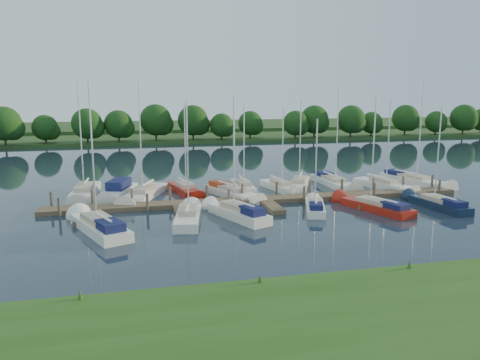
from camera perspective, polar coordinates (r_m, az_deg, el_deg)
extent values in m
plane|color=#182431|center=(36.95, 6.29, -5.43)|extent=(260.00, 260.00, 0.00)
cube|color=#264E16|center=(23.36, 19.91, -15.15)|extent=(90.00, 10.00, 0.50)
cube|color=#4E3A2C|center=(44.28, 2.85, -2.42)|extent=(40.00, 2.00, 0.40)
cube|color=#4E3A2C|center=(39.92, -18.59, -4.42)|extent=(1.20, 4.00, 0.40)
cube|color=#4E3A2C|center=(39.91, -7.07, -3.94)|extent=(1.20, 4.00, 0.40)
cube|color=#4E3A2C|center=(41.48, 4.00, -3.33)|extent=(1.20, 4.00, 0.40)
cube|color=#4E3A2C|center=(44.46, 13.91, -2.67)|extent=(1.20, 4.00, 0.40)
cube|color=#4E3A2C|center=(48.58, 22.35, -2.05)|extent=(1.20, 4.00, 0.40)
cylinder|color=#473D33|center=(44.36, -21.99, -2.64)|extent=(0.24, 0.24, 2.00)
cylinder|color=#473D33|center=(43.95, -17.54, -2.47)|extent=(0.24, 0.24, 2.00)
cylinder|color=#473D33|center=(43.80, -13.03, -2.29)|extent=(0.24, 0.24, 2.00)
cylinder|color=#473D33|center=(43.93, -8.52, -2.10)|extent=(0.24, 0.24, 2.00)
cylinder|color=#473D33|center=(44.33, -4.06, -1.89)|extent=(0.24, 0.24, 2.00)
cylinder|color=#473D33|center=(44.99, 0.29, -1.68)|extent=(0.24, 0.24, 2.00)
cylinder|color=#473D33|center=(45.90, 4.48, -1.47)|extent=(0.24, 0.24, 2.00)
cylinder|color=#473D33|center=(47.04, 8.50, -1.25)|extent=(0.24, 0.24, 2.00)
cylinder|color=#473D33|center=(48.41, 12.30, -1.05)|extent=(0.24, 0.24, 2.00)
cylinder|color=#473D33|center=(49.98, 15.88, -0.85)|extent=(0.24, 0.24, 2.00)
cylinder|color=#473D33|center=(51.73, 19.23, -0.66)|extent=(0.24, 0.24, 2.00)
cylinder|color=#473D33|center=(53.65, 22.35, -0.48)|extent=(0.24, 0.24, 2.00)
cylinder|color=#473D33|center=(41.71, -21.16, -3.39)|extent=(0.24, 0.24, 2.00)
cylinder|color=#473D33|center=(41.29, -11.21, -3.00)|extent=(0.24, 0.24, 2.00)
cylinder|color=#473D33|center=(42.11, -1.37, -2.53)|extent=(0.24, 0.24, 2.00)
cylinder|color=#473D33|center=(44.11, 7.83, -2.03)|extent=(0.24, 0.24, 2.00)
cylinder|color=#473D33|center=(47.14, 16.03, -1.53)|extent=(0.24, 0.24, 2.00)
cylinder|color=#473D33|center=(51.01, 23.12, -1.08)|extent=(0.24, 0.24, 2.00)
cube|color=#243F18|center=(109.55, -6.89, 5.33)|extent=(180.00, 30.00, 0.60)
cube|color=#315425|center=(134.32, -8.10, 6.43)|extent=(220.00, 40.00, 1.40)
cylinder|color=#38281C|center=(96.98, -26.66, 4.05)|extent=(0.36, 0.36, 2.06)
sphere|color=#15360E|center=(96.78, -26.78, 5.54)|extent=(4.81, 4.81, 4.81)
sphere|color=#15360E|center=(96.78, -26.13, 5.18)|extent=(3.44, 3.44, 3.44)
cylinder|color=#38281C|center=(98.21, -23.28, 4.53)|extent=(0.36, 0.36, 2.56)
sphere|color=#15360E|center=(97.98, -23.42, 6.35)|extent=(5.97, 5.97, 5.97)
sphere|color=#15360E|center=(98.01, -22.62, 5.91)|extent=(4.27, 4.27, 4.27)
cylinder|color=#38281C|center=(96.79, -18.35, 4.79)|extent=(0.36, 0.36, 2.61)
sphere|color=#15360E|center=(96.56, -18.46, 6.68)|extent=(6.10, 6.10, 6.10)
sphere|color=#15360E|center=(96.70, -17.65, 6.21)|extent=(4.36, 4.36, 4.36)
cylinder|color=#38281C|center=(97.04, -15.03, 4.93)|extent=(0.36, 0.36, 2.45)
sphere|color=#15360E|center=(96.82, -15.11, 6.70)|extent=(5.72, 5.72, 5.72)
sphere|color=#15360E|center=(97.04, -14.36, 6.25)|extent=(4.08, 4.08, 4.08)
cylinder|color=#38281C|center=(94.52, -9.86, 5.09)|extent=(0.36, 0.36, 2.77)
sphere|color=#15360E|center=(94.26, -9.92, 7.14)|extent=(6.45, 6.45, 6.45)
sphere|color=#15360E|center=(94.61, -9.07, 6.61)|extent=(4.61, 4.61, 4.61)
cylinder|color=#38281C|center=(96.95, -6.26, 5.19)|extent=(0.36, 0.36, 2.34)
sphere|color=#15360E|center=(96.73, -6.30, 6.88)|extent=(5.47, 5.47, 5.47)
sphere|color=#15360E|center=(97.12, -5.61, 6.45)|extent=(3.91, 3.91, 3.91)
cylinder|color=#38281C|center=(97.48, -1.83, 5.32)|extent=(0.36, 0.36, 2.48)
sphere|color=#15360E|center=(97.25, -1.84, 7.10)|extent=(5.80, 5.80, 5.80)
sphere|color=#15360E|center=(97.75, -1.14, 6.64)|extent=(4.14, 4.14, 4.14)
cylinder|color=#38281C|center=(100.97, 2.45, 5.55)|extent=(0.36, 0.36, 2.68)
sphere|color=#15360E|center=(100.74, 2.47, 7.41)|extent=(6.25, 6.25, 6.25)
sphere|color=#15360E|center=(101.35, 3.17, 6.91)|extent=(4.46, 4.46, 4.46)
cylinder|color=#38281C|center=(102.60, 5.97, 5.46)|extent=(0.36, 0.36, 2.22)
sphere|color=#15360E|center=(102.40, 6.00, 6.97)|extent=(5.18, 5.18, 5.18)
sphere|color=#15360E|center=(103.00, 6.54, 6.57)|extent=(3.70, 3.70, 3.70)
cylinder|color=#38281C|center=(102.44, 9.79, 5.31)|extent=(0.36, 0.36, 2.07)
sphere|color=#15360E|center=(102.24, 9.83, 6.72)|extent=(4.83, 4.83, 4.83)
sphere|color=#15360E|center=(102.88, 10.31, 6.35)|extent=(3.45, 3.45, 3.45)
cylinder|color=#38281C|center=(106.35, 13.77, 5.56)|extent=(0.36, 0.36, 2.83)
sphere|color=#15360E|center=(106.12, 13.85, 7.42)|extent=(6.61, 6.61, 6.61)
sphere|color=#15360E|center=(106.99, 14.46, 6.91)|extent=(4.72, 4.72, 4.72)
cylinder|color=#38281C|center=(108.90, 16.08, 5.35)|extent=(0.36, 0.36, 2.06)
sphere|color=#15360E|center=(108.72, 16.15, 6.67)|extent=(4.80, 4.80, 4.80)
sphere|color=#15360E|center=(109.44, 16.55, 6.31)|extent=(3.43, 3.43, 3.43)
cylinder|color=#38281C|center=(114.35, 19.22, 5.50)|extent=(0.36, 0.36, 2.43)
sphere|color=#15360E|center=(114.15, 19.32, 6.99)|extent=(5.67, 5.67, 5.67)
sphere|color=#15360E|center=(115.02, 19.75, 6.58)|extent=(4.05, 4.05, 4.05)
cylinder|color=#38281C|center=(117.81, 21.79, 5.37)|extent=(0.36, 0.36, 2.01)
sphere|color=#15360E|center=(117.64, 21.87, 6.56)|extent=(4.70, 4.70, 4.70)
sphere|color=#15360E|center=(118.42, 22.20, 6.23)|extent=(3.36, 3.36, 3.36)
cylinder|color=#38281C|center=(120.67, 25.58, 5.36)|extent=(0.36, 0.36, 2.69)
sphere|color=#15360E|center=(120.48, 25.70, 6.91)|extent=(6.28, 6.28, 6.28)
sphere|color=#15360E|center=(121.52, 26.11, 6.48)|extent=(4.49, 4.49, 4.49)
cube|color=white|center=(49.54, -18.30, -1.61)|extent=(2.59, 7.74, 1.15)
cone|color=white|center=(45.86, -18.98, -2.60)|extent=(1.22, 2.73, 1.07)
cube|color=tan|center=(49.02, -18.42, -0.86)|extent=(1.80, 3.52, 0.52)
cylinder|color=silver|center=(47.95, -18.83, 4.91)|extent=(0.12, 0.12, 10.30)
cylinder|color=silver|center=(50.06, -18.25, -0.14)|extent=(0.30, 3.43, 0.10)
cylinder|color=white|center=(50.06, -18.25, -0.14)|extent=(0.38, 3.06, 0.20)
cube|color=white|center=(48.69, -14.51, -1.62)|extent=(3.76, 6.45, 1.13)
cone|color=white|center=(45.87, -15.72, -2.42)|extent=(1.51, 2.06, 1.01)
cube|color=#141946|center=(48.51, -14.56, -0.55)|extent=(2.55, 3.70, 1.02)
cube|color=white|center=(47.32, -11.44, -1.84)|extent=(4.93, 7.98, 1.11)
cone|color=white|center=(43.81, -13.20, -2.90)|extent=(2.03, 2.91, 1.08)
cube|color=tan|center=(46.82, -11.64, -1.09)|extent=(2.82, 3.83, 0.51)
cylinder|color=silver|center=(45.72, -12.04, 5.05)|extent=(0.12, 0.12, 10.44)
cylinder|color=silver|center=(47.80, -11.17, -0.34)|extent=(1.41, 3.26, 0.10)
cylinder|color=white|center=(47.80, -11.17, -0.34)|extent=(1.35, 2.94, 0.20)
cube|color=#9C190E|center=(48.65, -6.82, -1.36)|extent=(3.01, 6.58, 1.11)
cone|color=#9C190E|center=(45.70, -5.59, -2.11)|extent=(1.31, 2.36, 0.89)
cube|color=tan|center=(48.21, -6.72, -0.62)|extent=(1.88, 3.07, 0.50)
cylinder|color=silver|center=(47.28, -6.71, 4.24)|extent=(0.12, 0.12, 8.58)
cylinder|color=silver|center=(49.03, -7.07, 0.04)|extent=(0.67, 2.82, 0.10)
cylinder|color=white|center=(49.03, -7.07, 0.04)|extent=(0.70, 2.53, 0.20)
cube|color=white|center=(46.70, -1.18, -1.79)|extent=(4.46, 7.23, 1.05)
cone|color=white|center=(43.91, 1.39, -2.59)|extent=(1.83, 2.64, 0.98)
cube|color=tan|center=(46.28, -0.94, -1.07)|extent=(2.55, 3.48, 0.48)
cube|color=#9D3316|center=(48.15, -2.50, -0.51)|extent=(2.07, 2.47, 0.52)
cylinder|color=silver|center=(45.29, -0.71, 4.55)|extent=(0.12, 0.12, 9.46)
cylinder|color=silver|center=(47.06, -1.67, -0.41)|extent=(1.28, 2.96, 0.10)
cylinder|color=white|center=(47.06, -1.67, -0.41)|extent=(1.24, 2.67, 0.20)
cube|color=white|center=(49.71, 0.35, -1.03)|extent=(1.97, 6.17, 1.04)
cone|color=white|center=(46.79, 1.06, -1.77)|extent=(0.95, 2.17, 0.85)
cube|color=tan|center=(49.29, 0.42, -0.35)|extent=(1.40, 2.80, 0.47)
cylinder|color=silver|center=(48.40, 0.49, 4.21)|extent=(0.12, 0.12, 8.23)
cylinder|color=silver|center=(50.11, 0.22, 0.27)|extent=(0.22, 2.75, 0.10)
cylinder|color=white|center=(50.11, 0.22, 0.27)|extent=(0.31, 2.45, 0.20)
cube|color=white|center=(49.88, 4.80, -1.03)|extent=(2.80, 6.17, 1.05)
cone|color=white|center=(47.36, 6.56, -1.68)|extent=(1.23, 2.21, 0.83)
cube|color=tan|center=(49.49, 4.98, -0.34)|extent=(1.75, 2.87, 0.48)
cylinder|color=silver|center=(48.66, 5.23, 4.09)|extent=(0.12, 0.12, 8.04)
cylinder|color=silver|center=(50.19, 4.49, 0.26)|extent=(0.62, 2.65, 0.10)
cylinder|color=white|center=(50.19, 4.49, 0.26)|extent=(0.66, 2.38, 0.20)
cube|color=white|center=(51.49, 7.29, -0.71)|extent=(4.46, 6.63, 1.14)
cone|color=white|center=(48.32, 6.93, -1.45)|extent=(1.80, 2.44, 0.91)
cube|color=tan|center=(51.03, 7.27, 0.02)|extent=(2.50, 3.22, 0.52)
cylinder|color=silver|center=(50.12, 7.35, 4.71)|extent=(0.12, 0.12, 8.75)
cylinder|color=silver|center=(51.91, 7.39, 0.66)|extent=(1.36, 2.67, 0.10)
cylinder|color=white|center=(51.91, 7.39, 0.66)|extent=(1.31, 2.42, 0.20)
cube|color=white|center=(53.51, 11.17, -0.40)|extent=(2.37, 7.69, 0.97)
cone|color=white|center=(50.19, 13.08, -1.20)|extent=(1.15, 2.70, 1.07)
cube|color=tan|center=(53.07, 11.38, 0.16)|extent=(1.70, 3.48, 0.44)
cube|color=#141946|center=(55.28, 10.23, 0.71)|extent=(1.56, 2.33, 0.49)
cylinder|color=silver|center=(52.07, 11.76, 5.52)|extent=(0.12, 0.12, 10.29)
cylinder|color=silver|center=(54.02, 10.86, 0.74)|extent=(0.20, 3.43, 0.10)
cylinder|color=white|center=(54.02, 10.86, 0.74)|extent=(0.29, 3.05, 0.20)
cube|color=white|center=(52.93, 16.81, -0.77)|extent=(3.84, 6.78, 1.09)
cone|color=white|center=(50.89, 19.57, -1.38)|extent=(1.60, 2.46, 0.92)
cube|color=tan|center=(52.59, 17.12, -0.09)|extent=(2.25, 3.23, 0.49)
cylinder|color=silver|center=(51.80, 17.64, 4.49)|extent=(0.12, 0.12, 8.83)
cylinder|color=silver|center=(53.16, 16.35, 0.49)|extent=(1.04, 2.82, 0.10)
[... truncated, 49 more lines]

